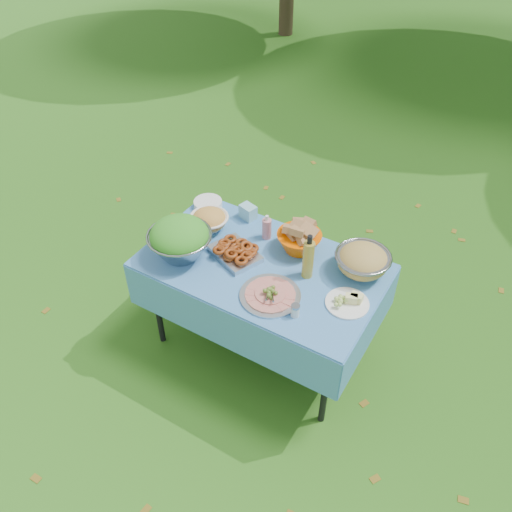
% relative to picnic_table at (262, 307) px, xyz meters
% --- Properties ---
extents(ground, '(80.00, 80.00, 0.00)m').
position_rel_picnic_table_xyz_m(ground, '(0.00, 0.00, -0.38)').
color(ground, '#17370A').
rests_on(ground, ground).
extents(picnic_table, '(1.46, 0.86, 0.76)m').
position_rel_picnic_table_xyz_m(picnic_table, '(0.00, 0.00, 0.00)').
color(picnic_table, '#7ABCEA').
rests_on(picnic_table, ground).
extents(salad_bowl, '(0.50, 0.50, 0.26)m').
position_rel_picnic_table_xyz_m(salad_bowl, '(-0.48, -0.18, 0.51)').
color(salad_bowl, gray).
rests_on(salad_bowl, picnic_table).
extents(pasta_bowl_white, '(0.31, 0.31, 0.14)m').
position_rel_picnic_table_xyz_m(pasta_bowl_white, '(-0.48, 0.13, 0.45)').
color(pasta_bowl_white, white).
rests_on(pasta_bowl_white, picnic_table).
extents(plate_stack, '(0.22, 0.22, 0.05)m').
position_rel_picnic_table_xyz_m(plate_stack, '(-0.62, 0.32, 0.40)').
color(plate_stack, white).
rests_on(plate_stack, picnic_table).
extents(wipes_box, '(0.12, 0.10, 0.10)m').
position_rel_picnic_table_xyz_m(wipes_box, '(-0.32, 0.36, 0.43)').
color(wipes_box, '#86C6D4').
rests_on(wipes_box, picnic_table).
extents(sanitizer_bottle, '(0.08, 0.08, 0.17)m').
position_rel_picnic_table_xyz_m(sanitizer_bottle, '(-0.11, 0.24, 0.47)').
color(sanitizer_bottle, '#CD7D87').
rests_on(sanitizer_bottle, picnic_table).
extents(bread_bowl, '(0.36, 0.36, 0.19)m').
position_rel_picnic_table_xyz_m(bread_bowl, '(0.12, 0.24, 0.47)').
color(bread_bowl, '#EE5800').
rests_on(bread_bowl, picnic_table).
extents(pasta_bowl_steel, '(0.42, 0.42, 0.18)m').
position_rel_picnic_table_xyz_m(pasta_bowl_steel, '(0.54, 0.25, 0.47)').
color(pasta_bowl_steel, gray).
rests_on(pasta_bowl_steel, picnic_table).
extents(fried_tray, '(0.37, 0.32, 0.07)m').
position_rel_picnic_table_xyz_m(fried_tray, '(-0.18, -0.02, 0.42)').
color(fried_tray, '#B9BABF').
rests_on(fried_tray, picnic_table).
extents(charcuterie_platter, '(0.44, 0.44, 0.08)m').
position_rel_picnic_table_xyz_m(charcuterie_platter, '(0.18, -0.21, 0.42)').
color(charcuterie_platter, silver).
rests_on(charcuterie_platter, picnic_table).
extents(oil_bottle, '(0.08, 0.08, 0.30)m').
position_rel_picnic_table_xyz_m(oil_bottle, '(0.28, 0.06, 0.53)').
color(oil_bottle, '#AA922D').
rests_on(oil_bottle, picnic_table).
extents(cheese_plate, '(0.30, 0.30, 0.07)m').
position_rel_picnic_table_xyz_m(cheese_plate, '(0.58, -0.04, 0.41)').
color(cheese_plate, white).
rests_on(cheese_plate, picnic_table).
extents(shaker, '(0.05, 0.05, 0.08)m').
position_rel_picnic_table_xyz_m(shaker, '(0.37, -0.27, 0.42)').
color(shaker, silver).
rests_on(shaker, picnic_table).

